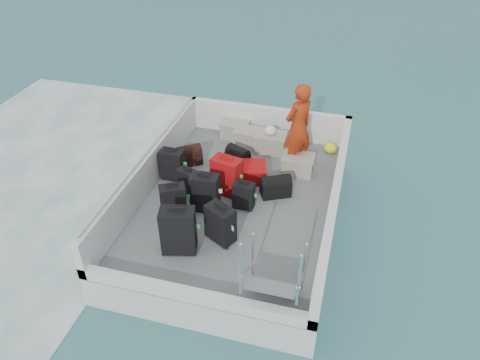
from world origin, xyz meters
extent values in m
plane|color=#15454B|center=(0.00, 0.00, 0.00)|extent=(160.00, 160.00, 0.00)
plane|color=white|center=(-4.80, 0.00, 0.00)|extent=(10.00, 10.00, 0.00)
cube|color=silver|center=(0.00, 0.00, 0.30)|extent=(3.60, 5.00, 0.60)
cube|color=slate|center=(0.00, 0.00, 0.61)|extent=(3.30, 4.70, 0.02)
cube|color=silver|center=(-1.73, 0.00, 0.97)|extent=(0.14, 5.00, 0.70)
cube|color=silver|center=(1.73, 0.00, 0.97)|extent=(0.14, 5.00, 0.70)
cube|color=silver|center=(0.00, 2.43, 0.97)|extent=(3.60, 0.14, 0.70)
cube|color=silver|center=(0.00, -2.43, 0.72)|extent=(3.60, 0.14, 0.20)
cylinder|color=silver|center=(-1.73, 0.00, 1.37)|extent=(0.04, 4.80, 0.04)
cube|color=black|center=(-0.93, -0.79, 0.96)|extent=(0.50, 0.42, 0.68)
cube|color=black|center=(-0.91, -0.11, 0.90)|extent=(0.42, 0.34, 0.56)
cube|color=black|center=(-1.39, 0.31, 0.94)|extent=(0.45, 0.27, 0.64)
cube|color=black|center=(-0.54, -1.53, 1.03)|extent=(0.60, 0.44, 0.82)
cube|color=black|center=(-0.49, -0.42, 0.98)|extent=(0.50, 0.31, 0.72)
cube|color=#A80C0E|center=(-0.26, 0.16, 0.99)|extent=(0.60, 0.44, 0.74)
cube|color=black|center=(0.01, -1.11, 0.95)|extent=(0.56, 0.48, 0.66)
cube|color=black|center=(0.16, -0.20, 0.88)|extent=(0.38, 0.23, 0.52)
cube|color=#A80C0E|center=(-0.04, 0.67, 0.78)|extent=(0.91, 0.72, 0.32)
cube|color=#A39D8E|center=(-0.67, 2.16, 0.79)|extent=(0.60, 0.44, 0.35)
cube|color=#A39D8E|center=(-0.28, 1.91, 0.80)|extent=(0.61, 0.44, 0.36)
cube|color=#A39D8E|center=(0.20, 1.80, 0.81)|extent=(0.65, 0.46, 0.38)
cube|color=#A39D8E|center=(0.91, 1.15, 0.80)|extent=(0.60, 0.41, 0.36)
ellipsoid|color=yellow|center=(1.45, 2.09, 0.73)|extent=(0.28, 0.26, 0.22)
ellipsoid|color=white|center=(0.20, 1.80, 1.09)|extent=(0.24, 0.24, 0.18)
imported|color=#E54015|center=(0.82, 1.36, 1.52)|extent=(0.75, 0.79, 1.80)
camera|label=1|loc=(1.84, -6.54, 5.94)|focal=35.00mm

